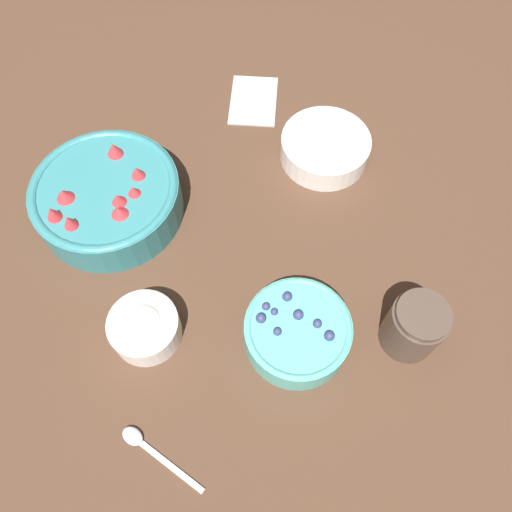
{
  "coord_description": "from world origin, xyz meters",
  "views": [
    {
      "loc": [
        -0.39,
        0.11,
        0.73
      ],
      "look_at": [
        -0.04,
        0.01,
        0.04
      ],
      "focal_mm": 35.0,
      "sensor_mm": 36.0,
      "label": 1
    }
  ],
  "objects_px": {
    "bowl_strawberries": "(107,197)",
    "jar_chocolate": "(414,327)",
    "bowl_blueberries": "(297,332)",
    "bowl_bananas": "(325,146)",
    "bowl_cream": "(144,327)"
  },
  "relations": [
    {
      "from": "bowl_bananas",
      "to": "jar_chocolate",
      "type": "distance_m",
      "value": 0.36
    },
    {
      "from": "bowl_strawberries",
      "to": "bowl_bananas",
      "type": "bearing_deg",
      "value": -88.4
    },
    {
      "from": "bowl_bananas",
      "to": "bowl_blueberries",
      "type": "bearing_deg",
      "value": 153.49
    },
    {
      "from": "bowl_blueberries",
      "to": "bowl_bananas",
      "type": "bearing_deg",
      "value": -26.51
    },
    {
      "from": "bowl_blueberries",
      "to": "jar_chocolate",
      "type": "relative_size",
      "value": 1.58
    },
    {
      "from": "bowl_strawberries",
      "to": "bowl_bananas",
      "type": "relative_size",
      "value": 1.53
    },
    {
      "from": "bowl_blueberries",
      "to": "bowl_bananas",
      "type": "distance_m",
      "value": 0.36
    },
    {
      "from": "bowl_strawberries",
      "to": "bowl_blueberries",
      "type": "relative_size",
      "value": 1.56
    },
    {
      "from": "bowl_blueberries",
      "to": "bowl_cream",
      "type": "bearing_deg",
      "value": 71.7
    },
    {
      "from": "bowl_blueberries",
      "to": "jar_chocolate",
      "type": "distance_m",
      "value": 0.17
    },
    {
      "from": "bowl_strawberries",
      "to": "bowl_blueberries",
      "type": "height_order",
      "value": "bowl_strawberries"
    },
    {
      "from": "bowl_bananas",
      "to": "bowl_cream",
      "type": "height_order",
      "value": "bowl_cream"
    },
    {
      "from": "bowl_strawberries",
      "to": "bowl_bananas",
      "type": "distance_m",
      "value": 0.39
    },
    {
      "from": "bowl_bananas",
      "to": "bowl_cream",
      "type": "distance_m",
      "value": 0.45
    },
    {
      "from": "bowl_strawberries",
      "to": "jar_chocolate",
      "type": "height_order",
      "value": "jar_chocolate"
    }
  ]
}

